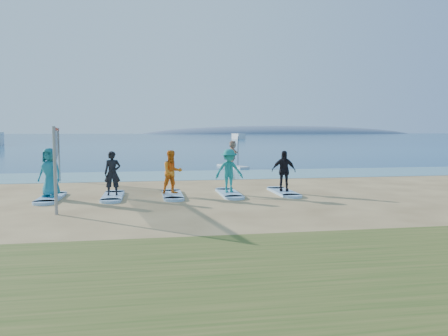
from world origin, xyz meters
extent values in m
plane|color=tan|center=(0.00, 0.00, 0.00)|extent=(600.00, 600.00, 0.00)
plane|color=teal|center=(0.00, 10.50, 0.01)|extent=(600.00, 600.00, 0.00)
plane|color=navy|center=(0.00, 160.00, 0.01)|extent=(600.00, 600.00, 0.00)
ellipsoid|color=slate|center=(95.00, 300.00, 0.00)|extent=(220.00, 56.00, 18.00)
cylinder|color=gray|center=(-4.87, 0.23, 1.25)|extent=(0.09, 0.09, 2.50)
cylinder|color=gray|center=(-6.46, 9.09, 1.25)|extent=(0.09, 0.09, 2.50)
cube|color=black|center=(-5.67, 4.66, 1.90)|extent=(1.62, 8.86, 1.00)
cube|color=red|center=(-5.67, 4.66, 2.42)|extent=(1.65, 8.87, 0.10)
cube|color=silver|center=(3.10, 15.06, 0.06)|extent=(1.66, 3.06, 0.12)
imported|color=tan|center=(3.10, 15.06, 0.92)|extent=(0.51, 1.50, 1.61)
cube|color=silver|center=(23.11, 109.77, 0.00)|extent=(2.92, 5.97, 1.50)
cube|color=#92BDE2|center=(-5.64, 3.19, 0.04)|extent=(0.70, 2.20, 0.09)
imported|color=#1C7387|center=(-5.64, 3.19, 0.94)|extent=(0.97, 0.81, 1.69)
cube|color=#92BDE2|center=(-3.54, 3.19, 0.04)|extent=(0.70, 2.20, 0.09)
imported|color=black|center=(-3.54, 3.19, 0.87)|extent=(0.57, 0.38, 1.56)
cube|color=#92BDE2|center=(-1.44, 3.19, 0.04)|extent=(0.70, 2.20, 0.09)
imported|color=orange|center=(-1.44, 3.19, 0.88)|extent=(0.91, 0.80, 1.58)
cube|color=#92BDE2|center=(0.66, 3.19, 0.04)|extent=(0.70, 2.20, 0.09)
imported|color=#1A817C|center=(0.66, 3.19, 0.89)|extent=(1.06, 0.64, 1.60)
cube|color=#92BDE2|center=(2.76, 3.19, 0.04)|extent=(0.70, 2.20, 0.09)
imported|color=black|center=(2.76, 3.19, 0.86)|extent=(0.96, 0.57, 1.53)
camera|label=1|loc=(-2.27, -12.61, 2.38)|focal=35.00mm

